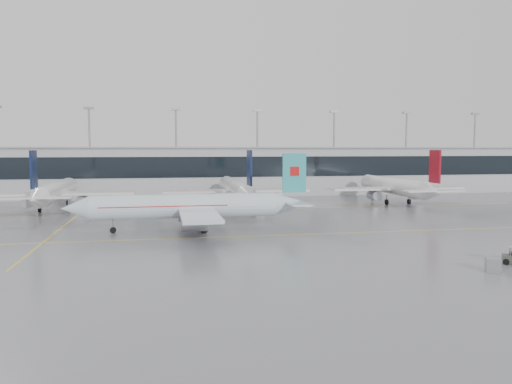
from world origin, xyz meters
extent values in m
plane|color=slate|center=(0.00, 0.00, 0.00)|extent=(320.00, 320.00, 0.00)
cube|color=gold|center=(0.00, 0.00, 0.01)|extent=(120.00, 0.25, 0.01)
cube|color=gold|center=(0.00, 30.00, 0.01)|extent=(120.00, 0.25, 0.01)
cube|color=gold|center=(-30.00, 15.00, 0.01)|extent=(0.25, 60.00, 0.01)
cube|color=#A7A7AB|center=(0.00, 62.00, 6.00)|extent=(180.00, 15.00, 12.00)
cube|color=black|center=(0.00, 54.45, 7.50)|extent=(180.00, 0.20, 5.00)
cube|color=gray|center=(0.00, 62.00, 12.20)|extent=(182.00, 16.00, 0.40)
cylinder|color=gray|center=(-33.00, 68.00, 11.00)|extent=(0.50, 0.50, 22.00)
cube|color=gray|center=(-33.00, 68.00, 22.30)|extent=(2.40, 1.00, 0.60)
cylinder|color=gray|center=(-11.00, 68.00, 11.00)|extent=(0.50, 0.50, 22.00)
cube|color=gray|center=(-11.00, 68.00, 22.30)|extent=(2.40, 1.00, 0.60)
cylinder|color=gray|center=(11.00, 68.00, 11.00)|extent=(0.50, 0.50, 22.00)
cube|color=gray|center=(11.00, 68.00, 22.30)|extent=(2.40, 1.00, 0.60)
cylinder|color=gray|center=(33.00, 68.00, 11.00)|extent=(0.50, 0.50, 22.00)
cube|color=gray|center=(33.00, 68.00, 22.30)|extent=(2.40, 1.00, 0.60)
cylinder|color=gray|center=(55.00, 68.00, 11.00)|extent=(0.50, 0.50, 22.00)
cube|color=gray|center=(55.00, 68.00, 22.30)|extent=(2.40, 1.00, 0.60)
cylinder|color=gray|center=(77.00, 68.00, 11.00)|extent=(0.50, 0.50, 22.00)
cube|color=gray|center=(77.00, 68.00, 22.30)|extent=(2.40, 1.00, 0.60)
cylinder|color=silver|center=(-11.65, 5.90, 3.66)|extent=(26.35, 3.52, 3.45)
cone|color=silver|center=(-26.82, 5.86, 3.66)|extent=(4.01, 3.46, 3.45)
cone|color=silver|center=(4.32, 5.94, 3.66)|extent=(5.61, 3.47, 3.45)
cube|color=silver|center=(-10.15, 5.90, 3.26)|extent=(5.07, 28.55, 0.45)
cube|color=silver|center=(4.52, 5.94, 3.96)|extent=(2.83, 10.98, 0.25)
cube|color=teal|center=(4.72, 5.94, 8.33)|extent=(3.60, 0.36, 5.89)
cylinder|color=#9A9AA7|center=(-10.64, 1.10, 1.76)|extent=(3.61, 2.11, 2.10)
cylinder|color=#9A9AA7|center=(-10.66, 10.70, 1.76)|extent=(3.61, 2.11, 2.10)
cylinder|color=gray|center=(-21.82, 5.88, 1.19)|extent=(0.20, 0.20, 1.48)
cylinder|color=black|center=(-21.82, 5.88, 0.45)|extent=(0.90, 0.30, 0.90)
cylinder|color=gray|center=(-9.14, 3.31, 1.29)|extent=(0.24, 0.24, 1.48)
cylinder|color=black|center=(-9.14, 3.31, 0.55)|extent=(1.10, 0.45, 1.10)
cylinder|color=gray|center=(-9.16, 8.51, 1.29)|extent=(0.24, 0.24, 1.48)
cylinder|color=black|center=(-9.16, 8.51, 0.55)|extent=(1.10, 0.45, 1.10)
cube|color=#B70F0F|center=(4.72, 5.94, 8.59)|extent=(1.40, 0.45, 1.40)
cube|color=#B70F0F|center=(-14.65, 5.89, 3.86)|extent=(18.01, 3.53, 0.12)
cylinder|color=white|center=(-35.00, 35.00, 3.80)|extent=(3.59, 27.36, 3.59)
cone|color=white|center=(-35.00, 50.68, 3.80)|extent=(3.59, 4.00, 3.59)
cone|color=white|center=(-35.00, 18.52, 3.80)|extent=(3.59, 5.60, 3.59)
cube|color=white|center=(-35.00, 33.50, 3.40)|extent=(29.64, 5.00, 0.45)
cube|color=white|center=(-35.00, 18.32, 4.10)|extent=(11.40, 2.80, 0.25)
cube|color=#0E183A|center=(-35.00, 18.12, 8.66)|extent=(0.35, 3.60, 6.12)
cylinder|color=#9A9AA7|center=(-39.80, 34.00, 1.90)|extent=(2.10, 3.60, 2.10)
cylinder|color=#9A9AA7|center=(-30.20, 34.00, 1.90)|extent=(2.10, 3.60, 2.10)
cylinder|color=gray|center=(-35.00, 45.68, 1.23)|extent=(0.20, 0.20, 1.56)
cylinder|color=black|center=(-35.00, 45.68, 0.45)|extent=(0.30, 0.90, 0.90)
cylinder|color=gray|center=(-37.60, 32.50, 1.33)|extent=(0.24, 0.24, 1.56)
cylinder|color=black|center=(-37.60, 32.50, 0.55)|extent=(0.45, 1.10, 1.10)
cylinder|color=gray|center=(-32.40, 32.50, 1.33)|extent=(0.24, 0.24, 1.56)
cylinder|color=black|center=(-32.40, 32.50, 0.55)|extent=(0.45, 1.10, 1.10)
cylinder|color=white|center=(0.00, 35.00, 3.80)|extent=(3.59, 27.36, 3.59)
cone|color=white|center=(0.00, 50.68, 3.80)|extent=(3.59, 4.00, 3.59)
cone|color=white|center=(0.00, 18.52, 3.80)|extent=(3.59, 5.60, 3.59)
cube|color=white|center=(0.00, 33.50, 3.40)|extent=(29.64, 5.00, 0.45)
cube|color=white|center=(0.00, 18.32, 4.10)|extent=(11.40, 2.80, 0.25)
cube|color=#0E183A|center=(0.00, 18.12, 8.66)|extent=(0.35, 3.60, 6.12)
cylinder|color=#9A9AA7|center=(-4.80, 34.00, 1.90)|extent=(2.10, 3.60, 2.10)
cylinder|color=#9A9AA7|center=(4.80, 34.00, 1.90)|extent=(2.10, 3.60, 2.10)
cylinder|color=gray|center=(0.00, 45.68, 1.23)|extent=(0.20, 0.20, 1.56)
cylinder|color=black|center=(0.00, 45.68, 0.45)|extent=(0.30, 0.90, 0.90)
cylinder|color=gray|center=(-2.60, 32.50, 1.33)|extent=(0.24, 0.24, 1.56)
cylinder|color=black|center=(-2.60, 32.50, 0.55)|extent=(0.45, 1.10, 1.10)
cylinder|color=gray|center=(2.60, 32.50, 1.33)|extent=(0.24, 0.24, 1.56)
cylinder|color=black|center=(2.60, 32.50, 0.55)|extent=(0.45, 1.10, 1.10)
cylinder|color=white|center=(35.00, 35.00, 3.80)|extent=(3.59, 27.36, 3.59)
cone|color=white|center=(35.00, 50.68, 3.80)|extent=(3.59, 4.00, 3.59)
cone|color=white|center=(35.00, 18.52, 3.80)|extent=(3.59, 5.60, 3.59)
cube|color=white|center=(35.00, 33.50, 3.40)|extent=(29.64, 5.00, 0.45)
cube|color=white|center=(35.00, 18.32, 4.10)|extent=(11.40, 2.80, 0.25)
cube|color=maroon|center=(35.00, 18.12, 8.66)|extent=(0.35, 3.60, 6.12)
cylinder|color=#9A9AA7|center=(30.20, 34.00, 1.90)|extent=(2.10, 3.60, 2.10)
cylinder|color=#9A9AA7|center=(39.80, 34.00, 1.90)|extent=(2.10, 3.60, 2.10)
cylinder|color=gray|center=(35.00, 45.68, 1.23)|extent=(0.20, 0.20, 1.56)
cylinder|color=black|center=(35.00, 45.68, 0.45)|extent=(0.30, 0.90, 0.90)
cylinder|color=gray|center=(32.40, 32.50, 1.33)|extent=(0.24, 0.24, 1.56)
cylinder|color=black|center=(32.40, 32.50, 0.55)|extent=(0.45, 1.10, 1.10)
cylinder|color=gray|center=(37.60, 32.50, 1.33)|extent=(0.24, 0.24, 1.56)
cylinder|color=black|center=(37.60, 32.50, 0.55)|extent=(0.45, 1.10, 1.10)
cube|color=black|center=(20.83, -21.43, 1.03)|extent=(0.88, 0.98, 0.41)
cylinder|color=gray|center=(20.35, -21.80, 1.29)|extent=(0.08, 0.08, 0.93)
cylinder|color=gray|center=(20.97, -20.84, 1.29)|extent=(0.08, 0.08, 0.93)
cylinder|color=black|center=(19.95, -21.66, 0.31)|extent=(0.63, 0.51, 0.62)
cylinder|color=black|center=(20.68, -20.53, 0.31)|extent=(0.63, 0.51, 0.62)
cube|color=gray|center=(16.70, -24.02, 0.66)|extent=(1.75, 1.71, 1.33)
camera|label=1|loc=(-14.92, -66.63, 12.00)|focal=35.00mm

